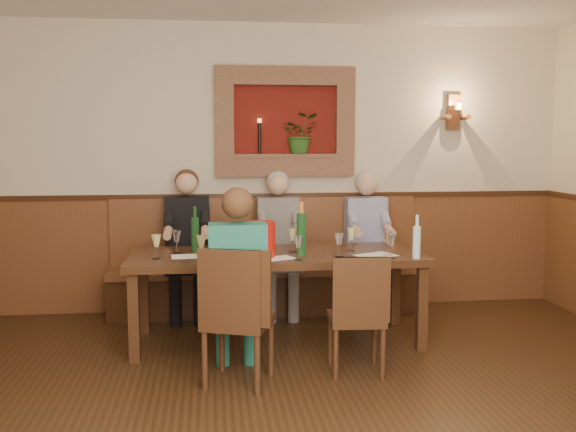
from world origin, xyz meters
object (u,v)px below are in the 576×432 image
Objects in this scene: person_chair_front at (238,300)px; wine_bottle_green_a at (301,233)px; dining_table at (277,262)px; chair_near_left at (238,344)px; bench at (267,279)px; chair_near_right at (356,338)px; wine_bottle_green_b at (195,233)px; person_bench_mid at (279,256)px; person_bench_left at (188,257)px; water_bottle at (417,241)px; spittoon_bucket at (260,239)px; person_bench_right at (367,255)px.

wine_bottle_green_a is at bearing 50.86° from person_chair_front.
chair_near_left is at bearing -112.26° from dining_table.
chair_near_right is at bearing -73.92° from bench.
person_chair_front reaches higher than wine_bottle_green_b.
person_chair_front is at bearing 106.01° from chair_near_left.
person_bench_mid reaches higher than person_chair_front.
chair_near_right is 0.62× the size of person_bench_left.
water_bottle is (0.96, -1.20, 0.32)m from person_bench_mid.
wine_bottle_green_b is at bearing 107.99° from person_chair_front.
spittoon_bucket is at bearing -58.25° from person_bench_left.
wine_bottle_green_a is (0.19, -1.05, 0.60)m from bench.
person_chair_front reaches higher than wine_bottle_green_a.
person_chair_front is at bearing -108.07° from spittoon_bucket.
person_bench_mid reaches higher than spittoon_bucket.
wine_bottle_green_a reaches higher than chair_near_left.
bench is 6.92× the size of wine_bottle_green_a.
bench reaches higher than chair_near_left.
wine_bottle_green_a is (0.55, 0.78, 0.65)m from chair_near_left.
person_chair_front is at bearing -129.40° from person_bench_right.
chair_near_left is 3.45× the size of spittoon_bucket.
wine_bottle_green_b reaches higher than water_bottle.
spittoon_bucket is (0.61, -0.98, 0.31)m from person_bench_left.
person_bench_mid is (-0.39, 1.61, 0.32)m from chair_near_right.
person_bench_left reaches higher than chair_near_left.
person_bench_mid is at bearing 94.87° from wine_bottle_green_a.
wine_bottle_green_a is 0.90m from wine_bottle_green_b.
water_bottle is (1.82, -1.20, 0.31)m from person_bench_left.
spittoon_bucket is at bearing -104.71° from person_bench_mid.
water_bottle is at bearing -51.28° from person_bench_mid.
person_bench_right is 3.65× the size of wine_bottle_green_b.
person_chair_front is 0.94m from wine_bottle_green_a.
bench is 2.17× the size of person_bench_mid.
bench is at bearing 49.21° from wine_bottle_green_b.
wine_bottle_green_b is (-0.67, 0.17, 0.23)m from dining_table.
spittoon_bucket is (-0.64, 0.63, 0.64)m from chair_near_right.
wine_bottle_green_b reaches higher than bench.
person_bench_mid is at bearing 107.76° from chair_near_right.
person_bench_right is 1.80m from wine_bottle_green_b.
chair_near_left is 1.79m from person_bench_left.
chair_near_right is 0.95m from water_bottle.
chair_near_left is at bearing -77.22° from person_bench_left.
water_bottle is (0.09, -1.20, 0.32)m from person_bench_right.
chair_near_right is 3.12× the size of spittoon_bucket.
chair_near_right is 0.64× the size of person_chair_front.
person_bench_left is at bearing 103.82° from person_chair_front.
person_bench_right is 1.28m from wine_bottle_green_a.
dining_table is 1.76× the size of person_bench_right.
water_bottle reaches higher than spittoon_bucket.
spittoon_bucket reaches higher than chair_near_right.
person_bench_mid is at bearing 94.29° from chair_near_left.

